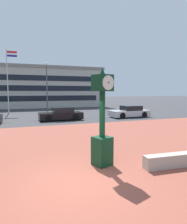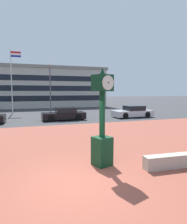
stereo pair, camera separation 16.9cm
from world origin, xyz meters
name	(u,v)px [view 1 (the left image)]	position (x,y,z in m)	size (l,w,h in m)	color
ground_plane	(77,182)	(0.00, 0.00, 0.00)	(200.00, 200.00, 0.00)	#38383A
plaza_brick_paving	(58,151)	(0.00, 3.43, 0.00)	(44.00, 14.86, 0.01)	brown
planter_wall	(182,159)	(4.19, -0.02, 0.25)	(3.20, 0.40, 0.50)	#ADA393
street_clock	(102,125)	(1.32, 1.10, 1.58)	(0.79, 0.80, 3.72)	#0C381E
car_street_near	(61,114)	(2.18, 13.81, 0.57)	(4.27, 1.89, 1.28)	black
car_street_distant	(130,112)	(9.86, 13.58, 0.57)	(4.51, 2.07, 1.28)	#B7BABF
flagpole_secondary	(8,77)	(-3.02, 22.24, 4.69)	(1.34, 0.14, 8.29)	silver
civic_building	(26,87)	(-0.65, 35.94, 3.68)	(27.84, 14.45, 7.33)	#B2ADA3
street_lamp_post	(47,83)	(1.52, 19.49, 3.93)	(0.36, 0.36, 6.39)	#4C4C51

